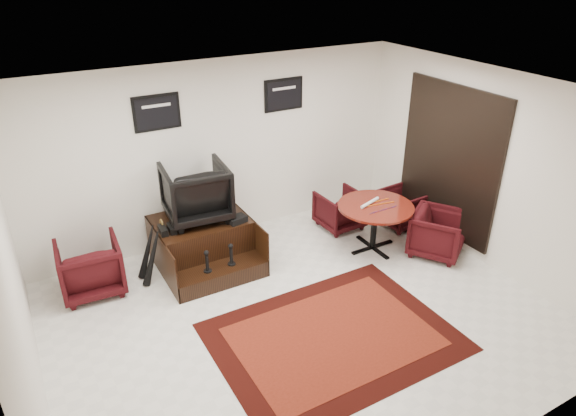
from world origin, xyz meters
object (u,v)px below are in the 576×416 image
Objects in this scene: armchair_side at (90,265)px; shine_podium at (204,244)px; table_chair_back at (340,208)px; table_chair_window at (402,206)px; meeting_table at (375,211)px; shine_chair at (196,190)px; table_chair_corner at (438,231)px.

shine_podium is at bearing -179.68° from armchair_side.
table_chair_window is at bearing 153.18° from table_chair_back.
meeting_table reaches higher than shine_podium.
armchair_side is (-1.57, -0.05, -0.73)m from shine_chair.
table_chair_back is (2.36, -0.06, 0.03)m from shine_podium.
table_chair_back is at bearing 93.56° from meeting_table.
armchair_side is at bearing 176.77° from shine_podium.
table_chair_back is at bearing -179.27° from shine_chair.
shine_podium is 0.83m from shine_chair.
shine_chair is 2.67m from meeting_table.
table_chair_window is (0.95, -0.44, -0.01)m from table_chair_back.
shine_chair is at bearing 156.77° from meeting_table.
table_chair_corner is (0.80, -1.42, 0.03)m from table_chair_back.
shine_chair is at bearing -174.52° from armchair_side.
shine_podium is 2.04× the size of table_chair_window.
armchair_side is at bearing 128.02° from table_chair_corner.
meeting_table reaches higher than table_chair_back.
shine_podium is at bearing 121.27° from table_chair_corner.
shine_podium is 1.99× the size of table_chair_back.
shine_chair is 1.30× the size of table_chair_back.
table_chair_corner is (3.16, -1.63, -0.76)m from shine_chair.
table_chair_window is at bearing -8.56° from shine_podium.
shine_chair reaches higher than shine_podium.
table_chair_window is at bearing 174.68° from shine_chair.
table_chair_window is 1.00m from table_chair_corner.
armchair_side reaches higher than shine_podium.
shine_chair is at bearing 90.00° from shine_podium.
table_chair_window is (3.31, -0.50, 0.02)m from shine_podium.
table_chair_back is (3.93, -0.15, -0.06)m from armchair_side.
table_chair_corner reaches higher than table_chair_window.
table_chair_corner is at bearing -38.31° from meeting_table.
armchair_side is 1.20× the size of table_chair_window.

